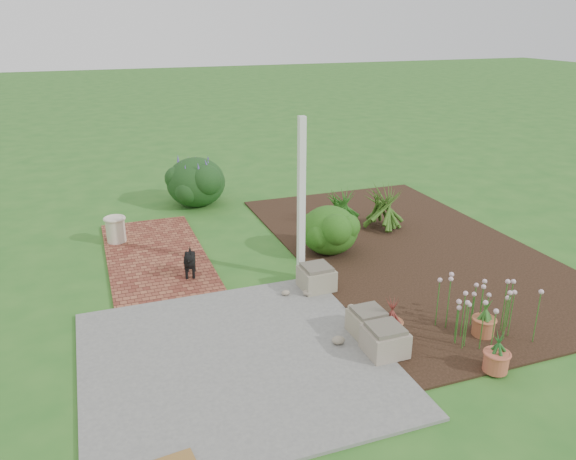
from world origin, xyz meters
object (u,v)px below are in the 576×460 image
object	(u,v)px
stone_trough_near	(368,323)
cream_ceramic_urn	(116,230)
evergreen_shrub	(329,229)
black_dog	(190,261)

from	to	relation	value
stone_trough_near	cream_ceramic_urn	world-z (taller)	cream_ceramic_urn
cream_ceramic_urn	evergreen_shrub	size ratio (longest dim) A/B	0.46
black_dog	cream_ceramic_urn	xyz separation A→B (m)	(-0.96, 1.89, -0.04)
stone_trough_near	evergreen_shrub	bearing A→B (deg)	76.51
cream_ceramic_urn	evergreen_shrub	bearing A→B (deg)	-26.62
stone_trough_near	evergreen_shrub	distance (m)	2.71
black_dog	cream_ceramic_urn	world-z (taller)	black_dog
stone_trough_near	evergreen_shrub	xyz separation A→B (m)	(0.63, 2.62, 0.26)
black_dog	evergreen_shrub	size ratio (longest dim) A/B	0.53
black_dog	stone_trough_near	bearing A→B (deg)	-40.30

